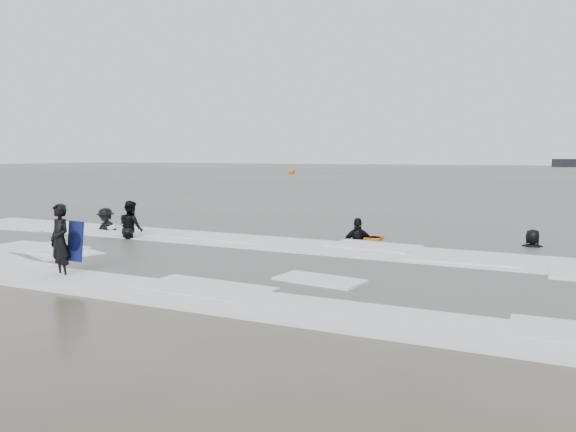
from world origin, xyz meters
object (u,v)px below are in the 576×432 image
at_px(surfer_centre, 61,277).
at_px(surfer_right_near, 358,241).
at_px(buoy, 292,171).
at_px(surfer_right_far, 532,249).
at_px(surfer_wading, 132,240).
at_px(surfer_breaker, 106,233).

bearing_deg(surfer_centre, surfer_right_near, 77.56).
xyz_separation_m(surfer_centre, buoy, (-26.92, 67.83, 0.42)).
xyz_separation_m(surfer_right_near, surfer_right_far, (5.37, 0.88, 0.00)).
bearing_deg(buoy, surfer_wading, -68.74).
relative_size(surfer_breaker, buoy, 1.08).
bearing_deg(surfer_right_far, surfer_right_near, 3.84).
bearing_deg(surfer_centre, buoy, 126.83).
bearing_deg(surfer_breaker, surfer_wading, -30.46).
xyz_separation_m(surfer_right_far, buoy, (-36.75, 58.43, 0.42)).
height_order(surfer_wading, buoy, buoy).
bearing_deg(surfer_right_far, surfer_breaker, 6.68).
xyz_separation_m(surfer_wading, surfer_breaker, (-2.08, 0.95, 0.00)).
relative_size(surfer_wading, buoy, 1.15).
distance_m(surfer_wading, surfer_right_far, 13.08).
bearing_deg(buoy, surfer_right_near, -62.12).
xyz_separation_m(surfer_wading, surfer_right_far, (12.43, 4.08, 0.00)).
bearing_deg(surfer_right_far, surfer_centre, 38.21).
distance_m(surfer_right_near, buoy, 67.10).
height_order(surfer_right_near, surfer_right_far, surfer_right_near).
bearing_deg(surfer_centre, surfer_wading, 131.24).
height_order(surfer_centre, surfer_breaker, surfer_breaker).
relative_size(surfer_wading, surfer_right_far, 1.08).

